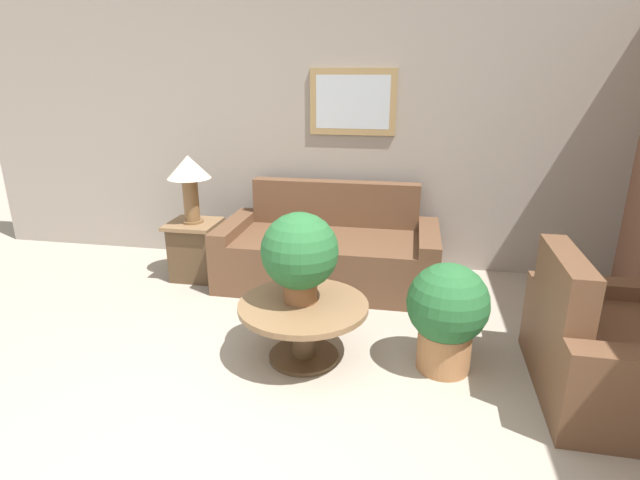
{
  "coord_description": "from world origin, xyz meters",
  "views": [
    {
      "loc": [
        0.83,
        -1.91,
        1.89
      ],
      "look_at": [
        0.14,
        1.81,
        0.62
      ],
      "focal_mm": 28.0,
      "sensor_mm": 36.0,
      "label": 1
    }
  ],
  "objects_px": {
    "table_lamp": "(189,174)",
    "armchair": "(615,353)",
    "side_table": "(195,249)",
    "potted_plant_on_table": "(300,253)",
    "couch_main": "(329,253)",
    "coffee_table": "(303,318)",
    "potted_plant_floor": "(447,312)"
  },
  "relations": [
    {
      "from": "couch_main",
      "to": "table_lamp",
      "type": "relative_size",
      "value": 3.16
    },
    {
      "from": "armchair",
      "to": "table_lamp",
      "type": "bearing_deg",
      "value": 69.19
    },
    {
      "from": "table_lamp",
      "to": "potted_plant_on_table",
      "type": "distance_m",
      "value": 1.79
    },
    {
      "from": "couch_main",
      "to": "side_table",
      "type": "distance_m",
      "value": 1.28
    },
    {
      "from": "table_lamp",
      "to": "potted_plant_floor",
      "type": "relative_size",
      "value": 0.84
    },
    {
      "from": "coffee_table",
      "to": "potted_plant_on_table",
      "type": "height_order",
      "value": "potted_plant_on_table"
    },
    {
      "from": "side_table",
      "to": "potted_plant_on_table",
      "type": "height_order",
      "value": "potted_plant_on_table"
    },
    {
      "from": "table_lamp",
      "to": "potted_plant_on_table",
      "type": "bearing_deg",
      "value": -42.64
    },
    {
      "from": "table_lamp",
      "to": "armchair",
      "type": "bearing_deg",
      "value": -21.69
    },
    {
      "from": "potted_plant_floor",
      "to": "coffee_table",
      "type": "bearing_deg",
      "value": -176.82
    },
    {
      "from": "coffee_table",
      "to": "side_table",
      "type": "xyz_separation_m",
      "value": [
        -1.33,
        1.23,
        -0.02
      ]
    },
    {
      "from": "armchair",
      "to": "coffee_table",
      "type": "height_order",
      "value": "armchair"
    },
    {
      "from": "side_table",
      "to": "table_lamp",
      "type": "height_order",
      "value": "table_lamp"
    },
    {
      "from": "armchair",
      "to": "coffee_table",
      "type": "xyz_separation_m",
      "value": [
        -1.93,
        0.06,
        0.02
      ]
    },
    {
      "from": "potted_plant_floor",
      "to": "side_table",
      "type": "bearing_deg",
      "value": 152.55
    },
    {
      "from": "side_table",
      "to": "table_lamp",
      "type": "xyz_separation_m",
      "value": [
        0.0,
        0.0,
        0.73
      ]
    },
    {
      "from": "potted_plant_on_table",
      "to": "potted_plant_floor",
      "type": "xyz_separation_m",
      "value": [
        0.97,
        0.02,
        -0.35
      ]
    },
    {
      "from": "coffee_table",
      "to": "table_lamp",
      "type": "distance_m",
      "value": 1.95
    },
    {
      "from": "couch_main",
      "to": "potted_plant_floor",
      "type": "distance_m",
      "value": 1.65
    },
    {
      "from": "couch_main",
      "to": "armchair",
      "type": "distance_m",
      "value": 2.44
    },
    {
      "from": "armchair",
      "to": "coffee_table",
      "type": "distance_m",
      "value": 1.93
    },
    {
      "from": "coffee_table",
      "to": "table_lamp",
      "type": "relative_size",
      "value": 1.4
    },
    {
      "from": "table_lamp",
      "to": "potted_plant_floor",
      "type": "height_order",
      "value": "table_lamp"
    },
    {
      "from": "coffee_table",
      "to": "potted_plant_on_table",
      "type": "relative_size",
      "value": 1.43
    },
    {
      "from": "side_table",
      "to": "potted_plant_floor",
      "type": "height_order",
      "value": "potted_plant_floor"
    },
    {
      "from": "armchair",
      "to": "potted_plant_floor",
      "type": "height_order",
      "value": "armchair"
    },
    {
      "from": "couch_main",
      "to": "coffee_table",
      "type": "height_order",
      "value": "couch_main"
    },
    {
      "from": "armchair",
      "to": "side_table",
      "type": "distance_m",
      "value": 3.51
    },
    {
      "from": "side_table",
      "to": "potted_plant_floor",
      "type": "relative_size",
      "value": 0.75
    },
    {
      "from": "armchair",
      "to": "potted_plant_floor",
      "type": "bearing_deg",
      "value": 84.21
    },
    {
      "from": "couch_main",
      "to": "armchair",
      "type": "bearing_deg",
      "value": -35.65
    },
    {
      "from": "coffee_table",
      "to": "table_lamp",
      "type": "xyz_separation_m",
      "value": [
        -1.33,
        1.23,
        0.7
      ]
    }
  ]
}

